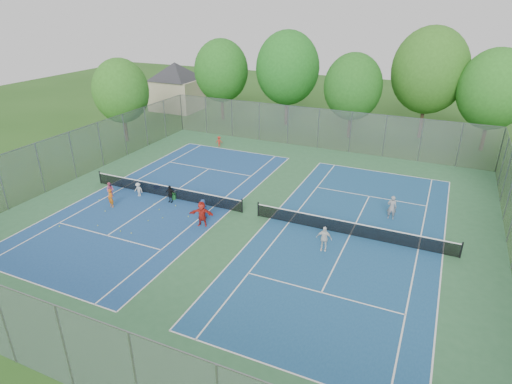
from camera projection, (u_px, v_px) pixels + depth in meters
ground at (250, 214)px, 29.73m from camera, size 120.00×120.00×0.00m
court_pad at (250, 214)px, 29.73m from camera, size 32.00×32.00×0.01m
court_left at (166, 197)px, 32.35m from camera, size 10.97×23.77×0.01m
court_right at (350, 235)px, 27.10m from camera, size 10.97×23.77×0.01m
net_left at (166, 191)px, 32.17m from camera, size 12.87×0.10×0.91m
net_right at (351, 229)px, 26.92m from camera, size 12.87×0.10×0.91m
fence_north at (318, 129)px, 42.20m from camera, size 32.00×0.10×4.00m
fence_south at (65, 349)px, 15.62m from camera, size 32.00×0.10×4.00m
fence_west at (73, 156)px, 34.90m from camera, size 0.10×32.00×4.00m
house at (175, 78)px, 56.17m from camera, size 11.03×11.03×7.30m
tree_nw at (221, 71)px, 50.82m from camera, size 6.40×6.40×9.58m
tree_nl at (288, 68)px, 48.39m from camera, size 7.20×7.20×10.69m
tree_nc at (353, 87)px, 44.20m from camera, size 6.00×6.00×8.85m
tree_nr at (430, 71)px, 43.39m from camera, size 7.60×7.60×11.42m
tree_ne at (494, 89)px, 39.93m from camera, size 6.60×6.60×9.77m
tree_side_w at (121, 91)px, 42.99m from camera, size 5.60×5.60×8.47m
ball_crate at (157, 186)px, 33.78m from camera, size 0.51×0.51×0.33m
ball_hopper at (174, 196)px, 31.85m from camera, size 0.32×0.32×0.50m
student_a at (111, 198)px, 30.51m from camera, size 0.56×0.44×1.38m
student_b at (110, 190)px, 32.06m from camera, size 0.68×0.60×1.20m
student_c at (138, 190)px, 32.27m from camera, size 0.71×0.42×1.09m
student_d at (170, 194)px, 31.27m from camera, size 0.79×0.36×1.33m
student_e at (203, 209)px, 29.04m from camera, size 0.74×0.58×1.35m
student_f at (202, 214)px, 27.91m from camera, size 1.68×0.92×1.73m
child_far_baseline at (219, 141)px, 43.23m from camera, size 0.76×0.56×1.06m
instructor at (392, 207)px, 28.79m from camera, size 0.67×0.49×1.72m
teen_court_b at (324, 238)px, 25.19m from camera, size 0.97×0.51×1.58m
tennis_ball_0 at (176, 206)px, 30.88m from camera, size 0.07×0.07×0.07m
tennis_ball_1 at (131, 233)px, 27.26m from camera, size 0.07×0.07×0.07m
tennis_ball_2 at (159, 210)px, 30.32m from camera, size 0.07×0.07×0.07m
tennis_ball_3 at (163, 218)px, 29.16m from camera, size 0.07×0.07×0.07m
tennis_ball_4 at (121, 231)px, 27.50m from camera, size 0.07×0.07×0.07m
tennis_ball_5 at (59, 227)px, 28.07m from camera, size 0.07×0.07×0.07m
tennis_ball_6 at (148, 221)px, 28.78m from camera, size 0.07×0.07×0.07m
tennis_ball_7 at (98, 226)px, 28.18m from camera, size 0.07×0.07×0.07m
tennis_ball_8 at (188, 217)px, 29.36m from camera, size 0.07×0.07×0.07m
tennis_ball_9 at (99, 200)px, 31.76m from camera, size 0.07×0.07×0.07m
tennis_ball_10 at (105, 211)px, 30.08m from camera, size 0.07×0.07×0.07m
tennis_ball_11 at (154, 204)px, 31.13m from camera, size 0.07×0.07×0.07m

